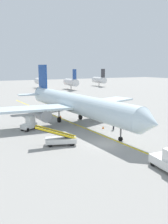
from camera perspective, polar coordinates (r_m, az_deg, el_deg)
name	(u,v)px	position (r m, az deg, el deg)	size (l,w,h in m)	color
ground_plane	(105,144)	(28.93, 5.23, -8.04)	(300.00, 300.00, 0.00)	gray
taxi_line_yellow	(95,132)	(33.78, 2.81, -5.16)	(0.30, 80.00, 0.01)	yellow
airliner	(74,103)	(38.99, -2.55, 2.21)	(28.53, 35.34, 10.10)	silver
baggage_tug_near_wing	(29,124)	(35.91, -13.68, -2.95)	(2.73, 2.33, 2.10)	silver
baggage_tug_by_cargo_door	(119,112)	(45.10, 8.80, 0.11)	(2.72, 2.16, 2.10)	silver
belt_loader_forward_hold	(60,139)	(28.38, -6.12, -6.79)	(5.13, 2.90, 2.59)	silver
ground_crew_marshaller	(114,124)	(35.41, 7.51, -2.95)	(0.36, 0.24, 1.70)	#26262D
safety_cone_nose_left	(103,127)	(35.83, 4.87, -3.86)	(0.36, 0.36, 0.44)	orange
safety_cone_wingtip_left	(81,114)	(45.80, -0.74, -0.49)	(0.36, 0.36, 0.44)	orange
safety_cone_tail_area	(60,116)	(43.71, -5.97, -1.12)	(0.36, 0.36, 0.44)	orange
distant_aircraft_far_left	(41,81)	(107.54, -10.93, 7.67)	(3.00, 10.10, 8.80)	silver
distant_aircraft_mid_left	(71,82)	(99.64, -3.28, 7.58)	(3.00, 10.10, 8.80)	silver
distant_aircraft_mid_right	(99,80)	(117.62, 3.88, 8.13)	(3.00, 10.10, 8.80)	silver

